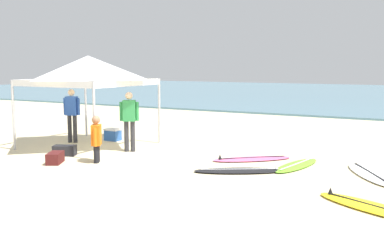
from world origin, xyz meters
name	(u,v)px	position (x,y,z in m)	size (l,w,h in m)	color
ground_plane	(151,165)	(0.00, 0.00, 0.00)	(80.00, 80.00, 0.00)	beige
sea	(358,94)	(0.00, 30.32, 0.05)	(80.00, 36.00, 0.10)	#568499
canopy_tent	(88,68)	(-3.10, 1.27, 2.39)	(3.18, 3.18, 2.75)	#B7B7BC
surfboard_pink	(252,159)	(1.98, 1.76, 0.04)	(1.97, 1.82, 0.19)	pink
surfboard_lime	(297,165)	(3.22, 1.58, 0.04)	(0.86, 2.03, 0.19)	#7AD12D
surfboard_yellow	(373,207)	(5.33, -1.05, 0.04)	(2.25, 1.50, 0.19)	yellow
surfboard_black	(240,170)	(2.23, 0.38, 0.04)	(2.11, 1.59, 0.19)	black
surfboard_white	(371,174)	(4.95, 1.49, 0.04)	(1.66, 2.29, 0.19)	white
person_green	(129,117)	(-1.54, 1.18, 0.99)	(0.49, 0.37, 1.71)	#2D2D33
person_blue	(72,112)	(-4.06, 1.52, 0.99)	(0.52, 0.33, 1.71)	#2D2D33
person_orange	(96,137)	(-1.37, -0.42, 0.66)	(0.38, 0.48, 1.20)	black
gear_bag_near_tent	(65,150)	(-2.75, -0.16, 0.14)	(0.60, 0.32, 0.28)	#232328
gear_bag_by_pole	(55,158)	(-2.22, -1.02, 0.14)	(0.60, 0.32, 0.28)	#4C1919
cooler_box	(113,135)	(-3.18, 2.45, 0.20)	(0.50, 0.36, 0.39)	#2D60B7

